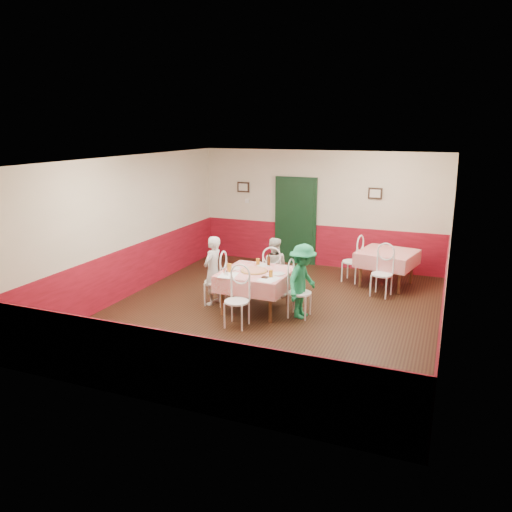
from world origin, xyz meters
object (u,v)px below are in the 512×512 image
at_px(chair_second_b, 382,274).
at_px(second_table, 387,268).
at_px(chair_second_a, 352,262).
at_px(chair_left, 215,282).
at_px(diner_far, 273,267).
at_px(diner_right, 303,281).
at_px(glass_c, 258,262).
at_px(main_table, 256,291).
at_px(pizza, 254,271).
at_px(chair_right, 300,293).
at_px(wallet, 265,277).
at_px(chair_far, 272,275).
at_px(diner_left, 213,271).
at_px(beer_bottle, 269,260).
at_px(chair_near, 237,302).
at_px(glass_a, 229,268).
at_px(glass_b, 271,274).

bearing_deg(chair_second_b, second_table, 101.85).
xyz_separation_m(second_table, chair_second_a, (-0.75, 0.00, 0.08)).
relative_size(chair_left, chair_second_b, 1.00).
xyz_separation_m(diner_far, diner_right, (0.88, -0.92, 0.07)).
xyz_separation_m(chair_second_b, glass_c, (-2.18, -1.30, 0.37)).
xyz_separation_m(main_table, pizza, (-0.03, -0.03, 0.40)).
height_order(chair_right, wallet, chair_right).
xyz_separation_m(chair_left, chair_far, (0.87, 0.83, 0.00)).
bearing_deg(chair_second_b, diner_left, -138.55).
relative_size(beer_bottle, wallet, 2.02).
bearing_deg(chair_second_b, wallet, -119.05).
bearing_deg(chair_left, diner_right, 83.01).
bearing_deg(wallet, second_table, 58.82).
height_order(glass_c, diner_right, diner_right).
height_order(chair_near, wallet, chair_near).
relative_size(main_table, chair_second_a, 1.36).
relative_size(chair_near, glass_a, 5.78).
bearing_deg(diner_far, chair_far, 76.59).
relative_size(chair_right, diner_right, 0.67).
bearing_deg(chair_near, glass_b, 55.78).
distance_m(chair_second_a, wallet, 2.97).
height_order(chair_near, glass_a, glass_a).
bearing_deg(chair_near, glass_a, 123.11).
height_order(glass_a, diner_left, diner_left).
distance_m(pizza, diner_left, 0.88).
xyz_separation_m(chair_near, glass_b, (0.40, 0.60, 0.37)).
relative_size(wallet, diner_right, 0.08).
bearing_deg(pizza, chair_far, 87.20).
xyz_separation_m(chair_second_a, wallet, (-1.01, -2.78, 0.32)).
xyz_separation_m(chair_left, wallet, (1.15, -0.35, 0.32)).
xyz_separation_m(chair_far, glass_b, (0.36, -1.10, 0.37)).
xyz_separation_m(chair_second_a, glass_a, (-1.74, -2.68, 0.39)).
relative_size(chair_second_a, diner_right, 0.67).
bearing_deg(chair_second_a, diner_right, 2.44).
relative_size(main_table, wallet, 11.09).
bearing_deg(chair_right, diner_far, 42.21).
bearing_deg(wallet, glass_a, 173.21).
height_order(chair_second_a, wallet, chair_second_a).
bearing_deg(chair_near, diner_far, 88.04).
relative_size(chair_near, diner_far, 0.75).
bearing_deg(chair_near, chair_far, 88.04).
height_order(main_table, diner_far, diner_far).
bearing_deg(pizza, glass_b, -28.57).
bearing_deg(second_table, diner_right, -115.17).
bearing_deg(chair_second_b, chair_near, -117.31).
bearing_deg(main_table, chair_second_a, 61.88).
bearing_deg(diner_right, diner_left, 97.68).
height_order(chair_far, diner_left, diner_left).
distance_m(main_table, diner_left, 0.95).
xyz_separation_m(chair_near, glass_c, (-0.10, 1.25, 0.37)).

